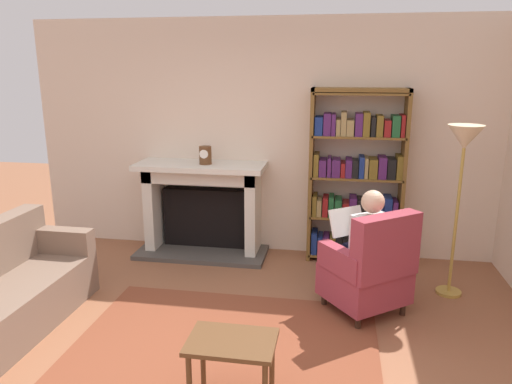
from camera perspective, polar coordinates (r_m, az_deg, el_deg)
The scene contains 12 objects.
ground at distance 3.76m, azimuth -4.89°, elevation -20.34°, with size 14.00×14.00×0.00m, color #91593C.
back_wall at distance 5.65m, azimuth 1.32°, elevation 6.37°, with size 5.60×0.10×2.70m, color beige.
area_rug at distance 4.00m, azimuth -3.77°, elevation -17.87°, with size 2.40×1.80×0.01m, color brown.
fireplace at distance 5.72m, azimuth -6.23°, elevation -1.52°, with size 1.52×0.64×1.09m.
mantel_clock at distance 5.47m, azimuth -6.02°, elevation 4.35°, with size 0.14×0.14×0.20m.
bookshelf at distance 5.45m, azimuth 11.75°, elevation 1.52°, with size 1.04×0.32×1.94m.
armchair_reading at distance 4.41m, azimuth 13.33°, elevation -8.90°, with size 0.89×0.88×0.97m.
seated_reader at distance 4.42m, azimuth 12.47°, elevation -6.06°, with size 0.57×0.59×1.14m.
sofa_floral at distance 4.61m, azimuth -27.92°, elevation -10.62°, with size 0.74×1.71×0.85m.
side_table at distance 3.22m, azimuth -2.88°, elevation -18.26°, with size 0.56×0.39×0.48m.
scattered_books at distance 4.03m, azimuth -3.06°, elevation -17.26°, with size 0.58×0.36×0.04m.
floor_lamp at distance 4.78m, azimuth 23.34°, elevation 4.28°, with size 0.32×0.32×1.65m.
Camera 1 is at (0.82, -2.98, 2.15)m, focal length 33.81 mm.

